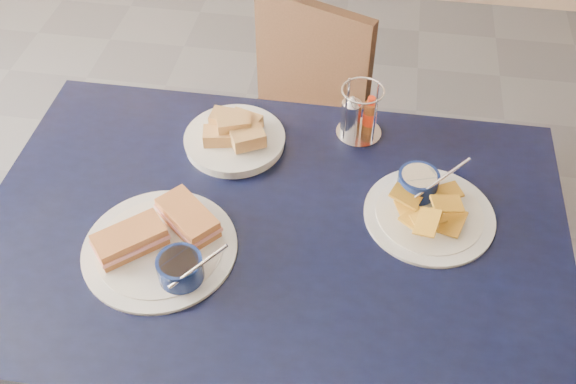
# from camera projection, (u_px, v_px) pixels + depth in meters

# --- Properties ---
(dining_table) EXTENTS (1.25, 0.84, 0.75)m
(dining_table) POSITION_uv_depth(u_px,v_px,m) (272.00, 245.00, 1.41)
(dining_table) COLOR black
(dining_table) RESTS_ON ground
(chair_far) EXTENTS (0.50, 0.50, 0.83)m
(chair_far) POSITION_uv_depth(u_px,v_px,m) (288.00, 114.00, 2.04)
(chair_far) COLOR #321C10
(chair_far) RESTS_ON ground
(sandwich_plate) EXTENTS (0.32, 0.32, 0.12)m
(sandwich_plate) POSITION_uv_depth(u_px,v_px,m) (163.00, 243.00, 1.30)
(sandwich_plate) COLOR white
(sandwich_plate) RESTS_ON dining_table
(plantain_plate) EXTENTS (0.28, 0.28, 0.12)m
(plantain_plate) POSITION_uv_depth(u_px,v_px,m) (426.00, 204.00, 1.38)
(plantain_plate) COLOR white
(plantain_plate) RESTS_ON dining_table
(bread_basket) EXTENTS (0.24, 0.24, 0.08)m
(bread_basket) POSITION_uv_depth(u_px,v_px,m) (235.00, 136.00, 1.52)
(bread_basket) COLOR white
(bread_basket) RESTS_ON dining_table
(condiment_caddy) EXTENTS (0.11, 0.11, 0.14)m
(condiment_caddy) POSITION_uv_depth(u_px,v_px,m) (358.00, 115.00, 1.52)
(condiment_caddy) COLOR silver
(condiment_caddy) RESTS_ON dining_table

